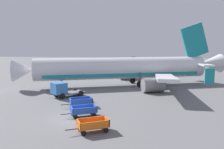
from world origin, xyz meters
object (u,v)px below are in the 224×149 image
object	(u,v)px
baggage_cart_third_in_row	(81,102)
service_truck_beside_carts	(62,90)
baggage_cart_second_in_row	(83,111)
traffic_cone_near_plane	(92,100)
baggage_cart_nearest	(93,125)
airplane	(128,68)

from	to	relation	value
baggage_cart_third_in_row	service_truck_beside_carts	xyz separation A→B (m)	(-3.89, 4.46, 0.50)
baggage_cart_second_in_row	service_truck_beside_carts	xyz separation A→B (m)	(-5.16, 7.98, 0.50)
baggage_cart_third_in_row	traffic_cone_near_plane	bearing A→B (deg)	69.06
baggage_cart_nearest	baggage_cart_third_in_row	world-z (taller)	same
baggage_cart_third_in_row	airplane	bearing A→B (deg)	74.34
baggage_cart_second_in_row	traffic_cone_near_plane	world-z (taller)	baggage_cart_second_in_row
service_truck_beside_carts	traffic_cone_near_plane	distance (m)	5.30
airplane	service_truck_beside_carts	bearing A→B (deg)	-127.02
airplane	baggage_cart_second_in_row	distance (m)	19.23
baggage_cart_second_in_row	baggage_cart_third_in_row	size ratio (longest dim) A/B	1.00
service_truck_beside_carts	baggage_cart_nearest	bearing A→B (deg)	-59.46
traffic_cone_near_plane	baggage_cart_second_in_row	bearing A→B (deg)	-85.81
airplane	service_truck_beside_carts	xyz separation A→B (m)	(-8.18, -10.85, -1.95)
service_truck_beside_carts	traffic_cone_near_plane	size ratio (longest dim) A/B	7.82
service_truck_beside_carts	baggage_cart_third_in_row	bearing A→B (deg)	-48.95
airplane	traffic_cone_near_plane	xyz separation A→B (m)	(-3.44, -13.07, -2.77)
baggage_cart_second_in_row	baggage_cart_nearest	bearing A→B (deg)	-64.58
baggage_cart_third_in_row	baggage_cart_nearest	bearing A→B (deg)	-67.11
baggage_cart_nearest	baggage_cart_second_in_row	xyz separation A→B (m)	(-1.88, 3.96, 0.00)
baggage_cart_second_in_row	baggage_cart_third_in_row	world-z (taller)	same
baggage_cart_second_in_row	baggage_cart_third_in_row	bearing A→B (deg)	109.94
baggage_cart_nearest	baggage_cart_third_in_row	size ratio (longest dim) A/B	1.00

